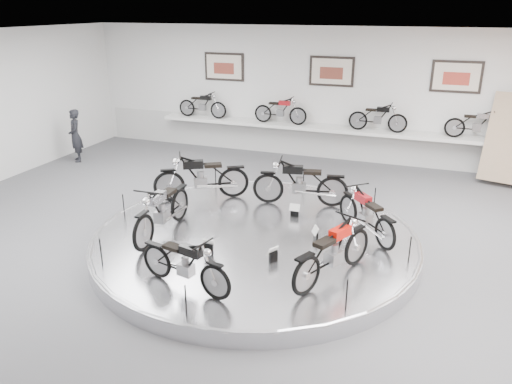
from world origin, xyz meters
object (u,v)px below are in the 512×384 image
(shelf, at_px, (327,129))
(bike_d, at_px, (162,209))
(bike_a, at_px, (366,214))
(bike_e, at_px, (185,263))
(visitor, at_px, (75,136))
(bike_b, at_px, (300,182))
(bike_c, at_px, (201,177))
(display_platform, at_px, (255,241))
(bike_f, at_px, (333,251))

(shelf, height_order, bike_d, bike_d)
(bike_a, distance_m, bike_e, 3.79)
(bike_d, xyz_separation_m, visitor, (-5.53, 4.33, -0.03))
(shelf, height_order, visitor, visitor)
(bike_b, relative_size, bike_c, 0.97)
(display_platform, distance_m, bike_b, 1.97)
(bike_b, relative_size, bike_d, 1.00)
(display_platform, xyz_separation_m, bike_c, (-1.82, 1.36, 0.70))
(bike_c, bearing_deg, bike_a, 140.08)
(display_platform, bearing_deg, shelf, 90.00)
(bike_a, bearing_deg, bike_e, 98.86)
(bike_c, bearing_deg, bike_d, 63.97)
(display_platform, xyz_separation_m, bike_f, (1.79, -1.18, 0.65))
(shelf, distance_m, bike_f, 7.79)
(bike_d, bearing_deg, display_platform, 109.42)
(shelf, distance_m, bike_e, 8.68)
(bike_b, bearing_deg, bike_c, -0.11)
(bike_a, distance_m, visitor, 9.76)
(shelf, height_order, bike_e, bike_e)
(bike_a, xyz_separation_m, bike_f, (-0.27, -1.84, 0.03))
(display_platform, bearing_deg, bike_c, 143.15)
(bike_f, bearing_deg, display_platform, 81.30)
(bike_d, height_order, bike_f, bike_d)
(bike_b, distance_m, bike_f, 3.28)
(display_platform, height_order, visitor, visitor)
(display_platform, height_order, bike_f, bike_f)
(bike_a, relative_size, bike_b, 0.88)
(bike_c, height_order, bike_f, bike_c)
(shelf, relative_size, bike_d, 6.06)
(bike_c, xyz_separation_m, bike_d, (0.13, -2.00, -0.02))
(bike_c, bearing_deg, bike_e, 82.36)
(bike_d, bearing_deg, bike_e, 38.21)
(bike_f, bearing_deg, bike_c, 79.55)
(display_platform, distance_m, bike_d, 1.93)
(display_platform, distance_m, bike_c, 2.38)
(bike_d, height_order, visitor, visitor)
(bike_a, distance_m, bike_b, 1.99)
(bike_a, bearing_deg, shelf, -22.09)
(bike_c, bearing_deg, bike_b, 161.43)
(bike_b, height_order, bike_f, bike_b)
(bike_a, bearing_deg, visitor, 30.13)
(bike_e, bearing_deg, bike_d, 142.81)
(bike_a, xyz_separation_m, bike_e, (-2.40, -2.93, -0.02))
(shelf, relative_size, bike_f, 6.41)
(shelf, relative_size, bike_a, 6.85)
(bike_c, distance_m, bike_e, 3.92)
(shelf, bearing_deg, display_platform, -90.00)
(shelf, xyz_separation_m, bike_c, (-1.82, -5.04, -0.15))
(bike_e, relative_size, visitor, 0.94)
(display_platform, height_order, bike_b, bike_b)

